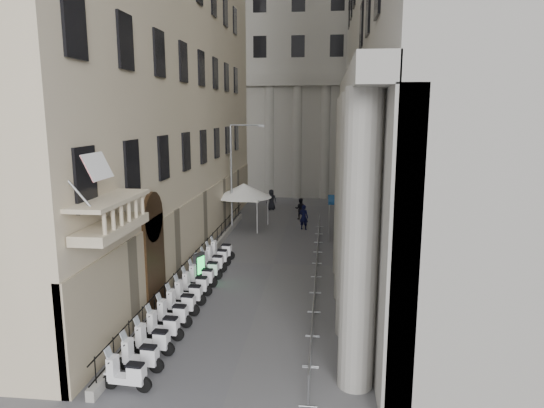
{
  "coord_description": "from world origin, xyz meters",
  "views": [
    {
      "loc": [
        3.11,
        -9.42,
        9.2
      ],
      "look_at": [
        0.35,
        15.35,
        4.5
      ],
      "focal_mm": 32.0,
      "sensor_mm": 36.0,
      "label": 1
    }
  ],
  "objects_px": {
    "security_tent": "(242,190)",
    "street_lamp": "(235,168)",
    "scooter_0": "(128,390)",
    "pedestrian_a": "(304,217)",
    "info_kiosk": "(199,268)",
    "pedestrian_b": "(300,209)"
  },
  "relations": [
    {
      "from": "security_tent",
      "to": "street_lamp",
      "type": "xyz_separation_m",
      "value": [
        -0.27,
        -1.21,
        1.93
      ]
    },
    {
      "from": "scooter_0",
      "to": "pedestrian_a",
      "type": "height_order",
      "value": "pedestrian_a"
    },
    {
      "from": "security_tent",
      "to": "info_kiosk",
      "type": "height_order",
      "value": "security_tent"
    },
    {
      "from": "street_lamp",
      "to": "pedestrian_a",
      "type": "relative_size",
      "value": 4.15
    },
    {
      "from": "scooter_0",
      "to": "info_kiosk",
      "type": "relative_size",
      "value": 0.89
    },
    {
      "from": "street_lamp",
      "to": "pedestrian_a",
      "type": "height_order",
      "value": "street_lamp"
    },
    {
      "from": "street_lamp",
      "to": "info_kiosk",
      "type": "xyz_separation_m",
      "value": [
        0.21,
        -12.14,
        -4.13
      ]
    },
    {
      "from": "scooter_0",
      "to": "pedestrian_b",
      "type": "xyz_separation_m",
      "value": [
        4.33,
        27.39,
        0.93
      ]
    },
    {
      "from": "pedestrian_a",
      "to": "pedestrian_b",
      "type": "relative_size",
      "value": 1.08
    },
    {
      "from": "scooter_0",
      "to": "security_tent",
      "type": "bearing_deg",
      "value": 4.64
    },
    {
      "from": "security_tent",
      "to": "street_lamp",
      "type": "bearing_deg",
      "value": -102.51
    },
    {
      "from": "pedestrian_a",
      "to": "security_tent",
      "type": "bearing_deg",
      "value": 14.15
    },
    {
      "from": "security_tent",
      "to": "info_kiosk",
      "type": "relative_size",
      "value": 2.67
    },
    {
      "from": "pedestrian_b",
      "to": "street_lamp",
      "type": "bearing_deg",
      "value": 46.47
    },
    {
      "from": "scooter_0",
      "to": "info_kiosk",
      "type": "distance_m",
      "value": 10.6
    },
    {
      "from": "security_tent",
      "to": "pedestrian_a",
      "type": "distance_m",
      "value": 5.46
    },
    {
      "from": "scooter_0",
      "to": "street_lamp",
      "type": "bearing_deg",
      "value": 5.35
    },
    {
      "from": "street_lamp",
      "to": "info_kiosk",
      "type": "bearing_deg",
      "value": -89.05
    },
    {
      "from": "info_kiosk",
      "to": "street_lamp",
      "type": "bearing_deg",
      "value": 112.55
    },
    {
      "from": "scooter_0",
      "to": "security_tent",
      "type": "relative_size",
      "value": 0.33
    },
    {
      "from": "scooter_0",
      "to": "pedestrian_b",
      "type": "bearing_deg",
      "value": -4.93
    },
    {
      "from": "security_tent",
      "to": "pedestrian_a",
      "type": "height_order",
      "value": "security_tent"
    }
  ]
}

